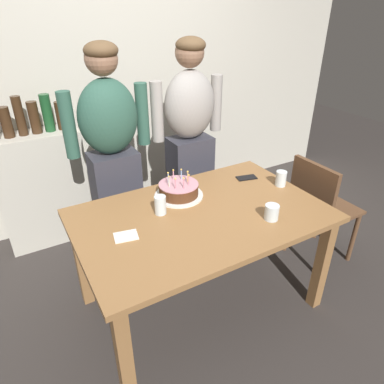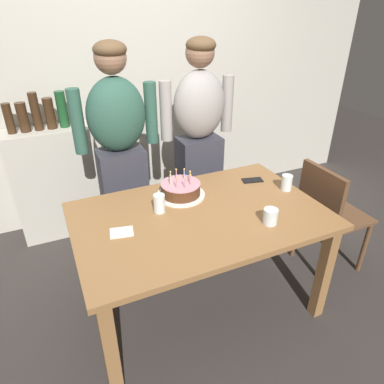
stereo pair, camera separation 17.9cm
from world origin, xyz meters
The scene contains 13 objects.
ground_plane centered at (0.00, 0.00, 0.00)m, with size 10.00×10.00×0.00m, color #332D2B.
back_wall centered at (0.00, 1.55, 1.30)m, with size 5.20×0.10×2.60m, color beige.
dining_table centered at (0.00, 0.00, 0.64)m, with size 1.50×0.96×0.74m.
birthday_cake centered at (-0.02, 0.25, 0.78)m, with size 0.32×0.32×0.17m.
water_glass_near centered at (-0.22, 0.12, 0.80)m, with size 0.07×0.07×0.12m, color silver.
water_glass_far centered at (0.32, -0.26, 0.79)m, with size 0.08×0.08×0.09m, color silver.
water_glass_side centered at (0.66, 0.04, 0.79)m, with size 0.07×0.07×0.11m, color silver.
cell_phone centered at (0.53, 0.24, 0.74)m, with size 0.14×0.07×0.01m, color black.
napkin_stack centered at (-0.48, 0.00, 0.74)m, with size 0.13×0.10×0.01m, color white.
person_man_bearded centered at (-0.28, 0.76, 0.87)m, with size 0.61×0.27×1.66m.
person_woman_cardigan centered at (0.35, 0.76, 0.87)m, with size 0.61×0.27×1.66m.
dining_chair centered at (1.02, -0.04, 0.52)m, with size 0.42×0.42×0.87m.
shelf_cabinet centered at (-0.74, 1.33, 0.51)m, with size 0.69×0.30×1.26m.
Camera 2 is at (-0.77, -1.58, 1.85)m, focal length 32.12 mm.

